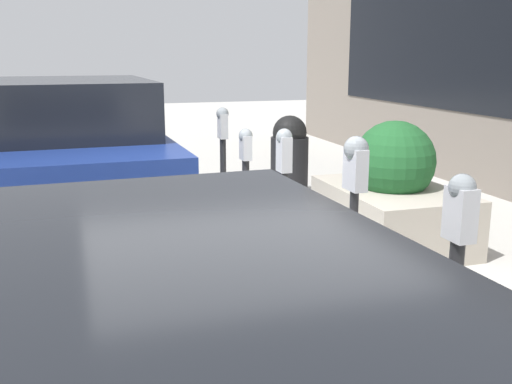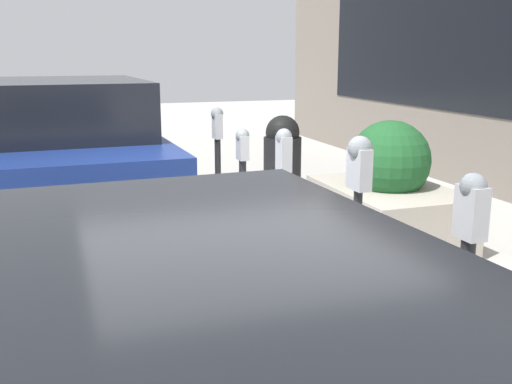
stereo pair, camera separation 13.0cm
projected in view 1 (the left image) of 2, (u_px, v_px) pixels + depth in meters
ground_plane at (243, 296)px, 5.02m from camera, size 40.00×40.00×0.00m
curb_strip at (233, 294)px, 4.99m from camera, size 19.00×0.16×0.04m
parking_meter_nearest at (455, 285)px, 2.76m from camera, size 0.14×0.12×1.46m
parking_meter_second at (354, 195)px, 3.83m from camera, size 0.19×0.16×1.48m
parking_meter_middle at (284, 187)px, 4.93m from camera, size 0.15×0.13×1.39m
parking_meter_fourth at (246, 172)px, 5.95m from camera, size 0.16×0.14×1.26m
parking_meter_farthest at (223, 145)px, 7.04m from camera, size 0.17×0.15×1.37m
planter_box at (392, 197)px, 6.29m from camera, size 1.69×1.14×1.31m
parked_car_middle at (72, 151)px, 6.99m from camera, size 4.51×2.11×1.70m
trash_bin at (289, 156)px, 8.43m from camera, size 0.53×0.53×1.14m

